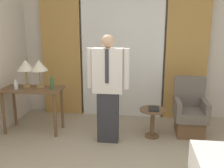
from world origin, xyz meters
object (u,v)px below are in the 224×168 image
Objects in this scene: bottle_by_lamp at (16,85)px; person at (108,86)px; armchair at (190,114)px; table_lamp_right at (39,66)px; bottle_near_edge at (52,83)px; book at (154,109)px; desk at (32,96)px; table_lamp_left at (26,66)px; side_table at (153,118)px.

person reaches higher than bottle_by_lamp.
table_lamp_right is at bearing -176.89° from armchair.
bottle_near_edge reaches higher than bottle_by_lamp.
table_lamp_right is 2.08m from book.
bottle_near_edge is 0.62m from bottle_by_lamp.
desk is at bearing -145.19° from table_lamp_right.
table_lamp_right is 0.39m from bottle_near_edge.
bottle_near_edge is 1.76m from book.
table_lamp_left reaches higher than book.
bottle_near_edge is at bearing -179.55° from book.
book is (0.01, -0.03, 0.17)m from side_table.
table_lamp_left is 0.28× the size of person.
table_lamp_left is at bearing 56.28° from bottle_by_lamp.
armchair is at bearing 3.11° from table_lamp_right.
table_lamp_right is 1.90× the size of bottle_near_edge.
side_table is at bearing -161.46° from armchair.
armchair is at bearing 18.54° from side_table.
desk is 0.60× the size of person.
armchair reaches higher than desk.
desk reaches higher than side_table.
bottle_near_edge is (0.26, -0.11, -0.27)m from table_lamp_right.
desk is 1.06× the size of armchair.
side_table is (0.72, 0.24, -0.60)m from person.
person is 1.55m from armchair.
armchair is at bearing 18.54° from person.
person reaches higher than side_table.
bottle_by_lamp reaches higher than book.
bottle_near_edge is 0.15× the size of person.
table_lamp_left is 1.00× the size of table_lamp_right.
armchair is at bearing 20.90° from book.
book is (2.34, 0.08, -0.35)m from bottle_by_lamp.
table_lamp_right reaches higher than bottle_near_edge.
desk is 0.54m from table_lamp_left.
bottle_by_lamp is at bearing -123.72° from table_lamp_left.
table_lamp_left is 0.58m from bottle_near_edge.
desk is 2.15× the size of table_lamp_right.
desk is 0.46m from bottle_near_edge.
bottle_by_lamp is 2.36m from book.
bottle_near_edge is 0.26× the size of armchair.
book is (2.10, -0.01, -0.14)m from desk.
table_lamp_right reaches higher than desk.
bottle_near_edge is at bearing -23.43° from table_lamp_right.
table_lamp_left reaches higher than bottle_near_edge.
bottle_by_lamp is 0.10× the size of person.
table_lamp_left is 0.98× the size of side_table.
armchair is (2.35, 0.25, -0.53)m from bottle_near_edge.
book is at bearing 16.46° from person.
bottle_by_lamp reaches higher than desk.
person is at bearing -14.24° from table_lamp_right.
table_lamp_left is (-0.12, 0.08, 0.51)m from desk.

